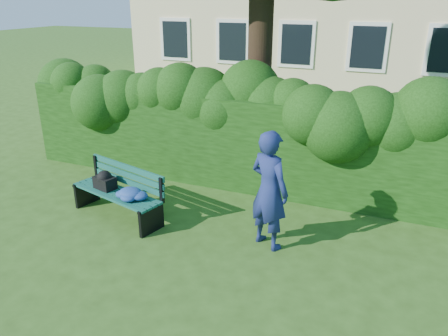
% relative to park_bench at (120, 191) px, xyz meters
% --- Properties ---
extents(ground, '(80.00, 80.00, 0.00)m').
position_rel_park_bench_xyz_m(ground, '(1.67, 0.01, -0.49)').
color(ground, '#2E4E17').
rests_on(ground, ground).
extents(hedge, '(10.00, 1.00, 1.80)m').
position_rel_park_bench_xyz_m(hedge, '(1.67, 2.21, 0.41)').
color(hedge, black).
rests_on(hedge, ground).
extents(park_bench, '(1.88, 1.00, 0.89)m').
position_rel_park_bench_xyz_m(park_bench, '(0.00, 0.00, 0.00)').
color(park_bench, '#0E4640').
rests_on(park_bench, ground).
extents(man_reading, '(0.79, 0.68, 1.84)m').
position_rel_park_bench_xyz_m(man_reading, '(2.60, 0.12, 0.43)').
color(man_reading, navy).
rests_on(man_reading, ground).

